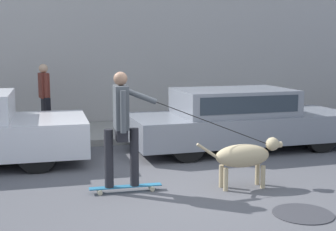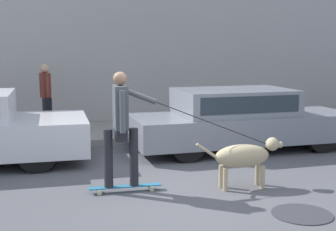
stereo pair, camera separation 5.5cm
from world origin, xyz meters
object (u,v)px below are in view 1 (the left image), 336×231
Objects in this scene: parked_car_1 at (239,120)px; dog at (245,156)px; skateboarder at (122,124)px; pedestrian_with_bag at (45,95)px.

parked_car_1 reaches higher than dog.
skateboarder reaches higher than dog.
parked_car_1 is 2.94× the size of pedestrian_with_bag.
pedestrian_with_bag is (-2.77, 4.66, 0.50)m from dog.
skateboarder reaches higher than pedestrian_with_bag.
pedestrian_with_bag is (-1.03, 4.42, -0.00)m from skateboarder.
parked_car_1 is at bearing 40.32° from skateboarder.
pedestrian_with_bag is (-3.73, 2.23, 0.38)m from parked_car_1.
dog is 5.44m from pedestrian_with_bag.
pedestrian_with_bag is at bearing 147.44° from parked_car_1.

